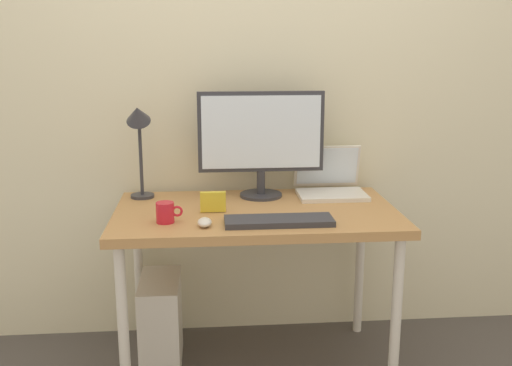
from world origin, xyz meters
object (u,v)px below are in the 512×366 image
desk_lamp (139,129)px  mouse (205,222)px  coffee_mug (166,212)px  laptop (330,182)px  computer_tower (161,322)px  photo_frame (213,202)px  keyboard (279,221)px  monitor (261,137)px  desk (256,225)px

desk_lamp → mouse: size_ratio=5.14×
mouse → coffee_mug: 0.17m
laptop → desk_lamp: desk_lamp is taller
desk_lamp → computer_tower: bearing=-64.6°
coffee_mug → photo_frame: 0.23m
coffee_mug → computer_tower: bearing=104.5°
laptop → computer_tower: bearing=-167.2°
mouse → computer_tower: bearing=127.3°
mouse → keyboard: bearing=1.8°
mouse → computer_tower: (-0.21, 0.28, -0.57)m
desk_lamp → coffee_mug: (0.14, -0.38, -0.29)m
laptop → computer_tower: laptop is taller
coffee_mug → computer_tower: 0.63m
desk_lamp → photo_frame: (0.33, -0.25, -0.28)m
mouse → desk_lamp: bearing=123.2°
coffee_mug → computer_tower: coffee_mug is taller
keyboard → computer_tower: size_ratio=1.05×
monitor → laptop: (0.34, 0.02, -0.23)m
monitor → desk_lamp: bearing=179.9°
monitor → laptop: bearing=3.0°
keyboard → coffee_mug: 0.46m
desk → monitor: bearing=79.1°
monitor → desk_lamp: 0.56m
computer_tower → monitor: bearing=19.2°
laptop → computer_tower: (-0.82, -0.19, -0.61)m
desk → coffee_mug: 0.43m
photo_frame → desk: bearing=9.3°
coffee_mug → computer_tower: size_ratio=0.26×
desk → mouse: bearing=-135.2°
laptop → coffee_mug: size_ratio=2.93×
keyboard → photo_frame: (-0.26, 0.18, 0.04)m
desk_lamp → monitor: bearing=-0.1°
desk → laptop: laptop is taller
desk → keyboard: bearing=-70.9°
monitor → mouse: size_ratio=6.52×
monitor → coffee_mug: bearing=-138.2°
desk → photo_frame: (-0.19, -0.03, 0.12)m
laptop → desk_lamp: 0.94m
laptop → desk: bearing=-147.6°
desk → monitor: size_ratio=2.10×
monitor → photo_frame: monitor is taller
desk_lamp → mouse: desk_lamp is taller
photo_frame → monitor: bearing=47.6°
desk_lamp → coffee_mug: bearing=-70.5°
laptop → computer_tower: size_ratio=0.76×
monitor → computer_tower: size_ratio=1.40×
desk → coffee_mug: bearing=-157.6°
monitor → keyboard: bearing=-85.8°
desk_lamp → computer_tower: size_ratio=1.10×
laptop → photo_frame: (-0.57, -0.27, -0.01)m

